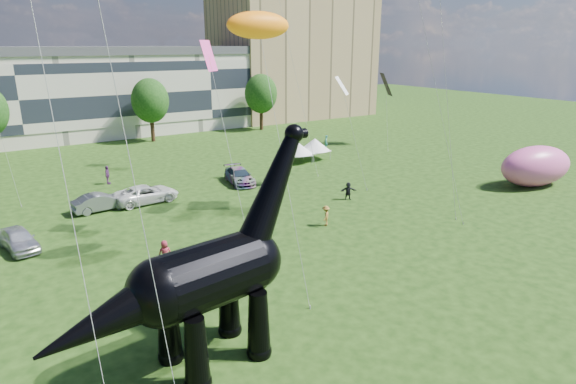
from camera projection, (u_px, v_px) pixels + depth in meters
ground at (345, 341)px, 22.78m from camera, size 220.00×220.00×0.00m
terrace_row at (16, 100)px, 66.52m from camera, size 78.00×11.00×12.00m
apartment_block at (292, 57)px, 92.42m from camera, size 28.00×18.00×22.00m
tree_mid_right at (150, 97)px, 67.55m from camera, size 5.20×5.20×9.44m
tree_far_right at (261, 91)px, 76.91m from camera, size 5.20×5.20×9.44m
dinosaur_sculpture at (200, 282)px, 20.12m from camera, size 12.81×4.10×10.42m
car_silver at (19, 239)px, 32.67m from camera, size 2.57×4.67×1.50m
car_grey at (100, 202)px, 40.40m from camera, size 4.71×2.08×1.50m
car_white at (146, 194)px, 42.45m from camera, size 5.79×3.00×1.56m
car_dark at (239, 176)px, 48.27m from camera, size 3.02×5.53×1.52m
gazebo_near at (298, 148)px, 56.49m from camera, size 4.21×4.21×2.44m
gazebo_far at (315, 145)px, 58.20m from camera, size 3.94×3.94×2.55m
inflatable_pink at (536, 166)px, 47.11m from camera, size 8.62×5.45×4.01m
visitors at (239, 221)px, 35.87m from camera, size 49.25×44.12×1.85m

